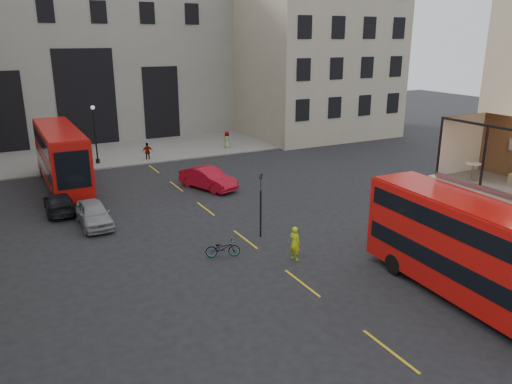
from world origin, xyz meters
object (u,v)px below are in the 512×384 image
traffic_light_near (261,197)px  cyclist (295,243)px  bus_far (61,154)px  bicycle (223,248)px  car_a (94,214)px  car_c (59,203)px  bus_near (476,249)px  pedestrian_b (69,166)px  street_lamp_b (96,138)px  pedestrian_c (148,152)px  cafe_table_far (473,169)px  pedestrian_d (227,140)px  car_b (208,178)px

traffic_light_near → cyclist: size_ratio=2.09×
bus_far → bicycle: bearing=-72.0°
car_a → car_c: (-1.57, 3.62, -0.10)m
bus_near → pedestrian_b: size_ratio=6.24×
street_lamp_b → pedestrian_b: (-2.87, -3.26, -1.49)m
traffic_light_near → car_c: (-9.77, 9.96, -1.78)m
pedestrian_b → pedestrian_c: 7.74m
bus_near → cafe_table_far: 4.38m
pedestrian_c → pedestrian_d: pedestrian_d is taller
pedestrian_d → bus_near: bearing=149.7°
traffic_light_near → street_lamp_b: size_ratio=0.71×
pedestrian_c → cafe_table_far: (7.45, -29.62, 4.29)m
bus_near → pedestrian_d: bus_near is taller
pedestrian_c → cafe_table_far: cafe_table_far is taller
pedestrian_b → pedestrian_c: bearing=-42.5°
bus_near → car_c: 25.33m
traffic_light_near → street_lamp_b: 22.56m
car_c → pedestrian_c: bearing=-127.7°
bus_near → traffic_light_near: bearing=112.5°
bus_near → cafe_table_far: size_ratio=13.66×
car_a → pedestrian_c: bearing=62.4°
bus_near → pedestrian_b: (-12.37, 29.63, -1.61)m
bicycle → bus_far: bearing=37.8°
cafe_table_far → bus_near: bearing=-133.1°
car_a → bicycle: size_ratio=2.40×
bus_near → cafe_table_far: cafe_table_far is taller
bus_near → cafe_table_far: bearing=46.9°
bus_far → car_c: size_ratio=2.62×
car_c → bus_near: bearing=125.8°
car_b → bus_near: bearing=-102.1°
bus_near → car_b: bus_near is taller
bus_near → pedestrian_d: bearing=83.7°
car_c → bicycle: bearing=121.6°
street_lamp_b → cyclist: street_lamp_b is taller
bus_far → bus_near: bearing=-63.6°
car_a → cafe_table_far: (15.09, -14.67, 4.41)m
bicycle → street_lamp_b: bearing=24.5°
bus_near → pedestrian_c: bus_near is taller
bus_far → pedestrian_d: size_ratio=6.58×
car_c → car_b: bearing=-176.9°
traffic_light_near → pedestrian_c: traffic_light_near is taller
traffic_light_near → bus_far: 17.98m
car_b → car_c: bearing=160.2°
car_c → pedestrian_d: bearing=-143.2°
bicycle → pedestrian_b: (-4.79, 20.27, 0.43)m
car_b → pedestrian_b: 12.24m
bus_far → car_c: (-1.08, -5.78, -1.96)m
car_c → cafe_table_far: (16.67, -18.29, 4.51)m
bus_far → pedestrian_c: size_ratio=6.78×
bus_near → bus_far: bus_far is taller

